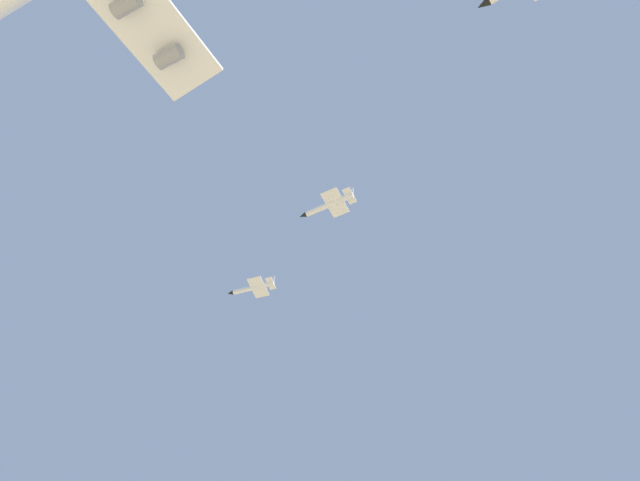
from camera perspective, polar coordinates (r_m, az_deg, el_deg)
chase_jet_lead at (r=182.12m, az=-6.41°, el=-4.53°), size 11.08×14.15×4.00m
chase_jet_high_escort at (r=149.68m, az=0.89°, el=3.46°), size 12.71×12.96×4.00m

